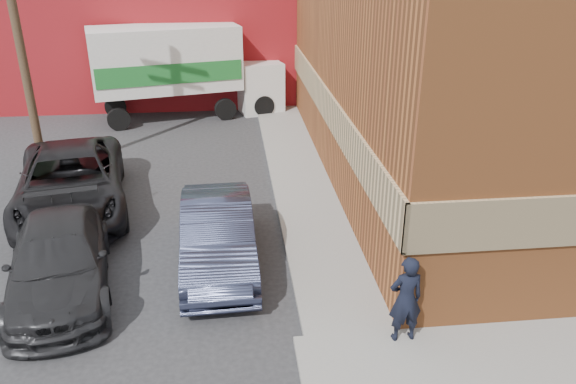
{
  "coord_description": "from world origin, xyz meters",
  "views": [
    {
      "loc": [
        -1.51,
        -8.41,
        6.89
      ],
      "look_at": [
        -0.26,
        3.17,
        1.67
      ],
      "focal_mm": 35.0,
      "sensor_mm": 36.0,
      "label": 1
    }
  ],
  "objects_px": {
    "warehouse": "(132,34)",
    "sedan": "(218,235)",
    "suv_b": "(59,260)",
    "suv_a": "(71,182)",
    "brick_building": "(544,18)",
    "man": "(406,299)",
    "utility_pole": "(16,23)",
    "box_truck": "(184,65)"
  },
  "relations": [
    {
      "from": "sedan",
      "to": "suv_b",
      "type": "relative_size",
      "value": 0.93
    },
    {
      "from": "utility_pole",
      "to": "brick_building",
      "type": "bearing_deg",
      "value": -0.02
    },
    {
      "from": "man",
      "to": "warehouse",
      "type": "bearing_deg",
      "value": -74.55
    },
    {
      "from": "utility_pole",
      "to": "sedan",
      "type": "xyz_separation_m",
      "value": [
        5.6,
        -6.04,
        -3.99
      ]
    },
    {
      "from": "brick_building",
      "to": "suv_b",
      "type": "bearing_deg",
      "value": -154.03
    },
    {
      "from": "suv_a",
      "to": "suv_b",
      "type": "xyz_separation_m",
      "value": [
        0.69,
        -3.99,
        -0.13
      ]
    },
    {
      "from": "warehouse",
      "to": "suv_b",
      "type": "distance_m",
      "value": 17.83
    },
    {
      "from": "brick_building",
      "to": "man",
      "type": "relative_size",
      "value": 10.52
    },
    {
      "from": "warehouse",
      "to": "man",
      "type": "height_order",
      "value": "warehouse"
    },
    {
      "from": "suv_a",
      "to": "suv_b",
      "type": "distance_m",
      "value": 4.05
    },
    {
      "from": "suv_a",
      "to": "suv_b",
      "type": "relative_size",
      "value": 1.23
    },
    {
      "from": "suv_a",
      "to": "man",
      "type": "bearing_deg",
      "value": -52.12
    },
    {
      "from": "sedan",
      "to": "warehouse",
      "type": "bearing_deg",
      "value": 101.7
    },
    {
      "from": "brick_building",
      "to": "warehouse",
      "type": "xyz_separation_m",
      "value": [
        -14.5,
        11.0,
        -1.87
      ]
    },
    {
      "from": "man",
      "to": "sedan",
      "type": "distance_m",
      "value": 4.69
    },
    {
      "from": "warehouse",
      "to": "suv_b",
      "type": "relative_size",
      "value": 3.29
    },
    {
      "from": "brick_building",
      "to": "man",
      "type": "xyz_separation_m",
      "value": [
        -6.99,
        -9.25,
        -3.7
      ]
    },
    {
      "from": "suv_b",
      "to": "suv_a",
      "type": "bearing_deg",
      "value": 88.72
    },
    {
      "from": "brick_building",
      "to": "suv_a",
      "type": "distance_m",
      "value": 15.16
    },
    {
      "from": "utility_pole",
      "to": "suv_a",
      "type": "bearing_deg",
      "value": -59.74
    },
    {
      "from": "utility_pole",
      "to": "man",
      "type": "relative_size",
      "value": 5.19
    },
    {
      "from": "man",
      "to": "suv_b",
      "type": "distance_m",
      "value": 7.22
    },
    {
      "from": "sedan",
      "to": "suv_a",
      "type": "relative_size",
      "value": 0.76
    },
    {
      "from": "warehouse",
      "to": "brick_building",
      "type": "bearing_deg",
      "value": -37.2
    },
    {
      "from": "brick_building",
      "to": "box_truck",
      "type": "relative_size",
      "value": 2.28
    },
    {
      "from": "brick_building",
      "to": "box_truck",
      "type": "height_order",
      "value": "brick_building"
    },
    {
      "from": "warehouse",
      "to": "man",
      "type": "distance_m",
      "value": 21.67
    },
    {
      "from": "warehouse",
      "to": "man",
      "type": "relative_size",
      "value": 9.4
    },
    {
      "from": "suv_b",
      "to": "sedan",
      "type": "bearing_deg",
      "value": 0.06
    },
    {
      "from": "man",
      "to": "box_truck",
      "type": "xyz_separation_m",
      "value": [
        -4.79,
        15.48,
        1.2
      ]
    },
    {
      "from": "brick_building",
      "to": "sedan",
      "type": "xyz_separation_m",
      "value": [
        -10.39,
        -6.03,
        -3.92
      ]
    },
    {
      "from": "warehouse",
      "to": "sedan",
      "type": "relative_size",
      "value": 3.53
    },
    {
      "from": "brick_building",
      "to": "suv_a",
      "type": "height_order",
      "value": "brick_building"
    },
    {
      "from": "brick_building",
      "to": "utility_pole",
      "type": "height_order",
      "value": "brick_building"
    },
    {
      "from": "man",
      "to": "sedan",
      "type": "xyz_separation_m",
      "value": [
        -3.41,
        3.21,
        -0.23
      ]
    },
    {
      "from": "box_truck",
      "to": "sedan",
      "type": "bearing_deg",
      "value": -96.8
    },
    {
      "from": "brick_building",
      "to": "suv_a",
      "type": "xyz_separation_m",
      "value": [
        -14.42,
        -2.7,
        -3.83
      ]
    },
    {
      "from": "sedan",
      "to": "suv_a",
      "type": "height_order",
      "value": "suv_a"
    },
    {
      "from": "warehouse",
      "to": "suv_a",
      "type": "xyz_separation_m",
      "value": [
        0.08,
        -13.71,
        -1.96
      ]
    },
    {
      "from": "utility_pole",
      "to": "man",
      "type": "bearing_deg",
      "value": -45.75
    },
    {
      "from": "brick_building",
      "to": "man",
      "type": "height_order",
      "value": "brick_building"
    },
    {
      "from": "sedan",
      "to": "box_truck",
      "type": "bearing_deg",
      "value": 94.6
    }
  ]
}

